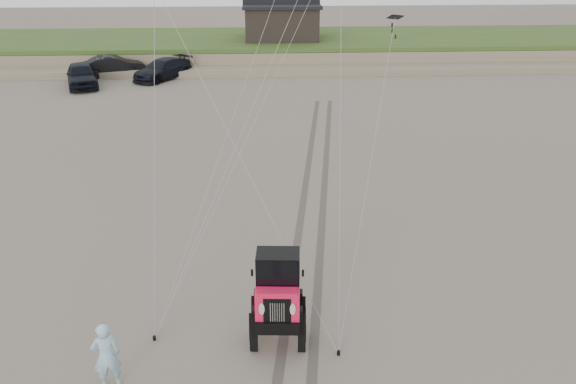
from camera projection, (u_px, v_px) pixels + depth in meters
name	position (u px, v px, depth m)	size (l,w,h in m)	color
ground	(267.00, 329.00, 14.79)	(160.00, 160.00, 0.00)	#6B6054
dune_ridge	(258.00, 48.00, 48.61)	(160.00, 14.25, 1.73)	#7A6B54
cabin	(281.00, 20.00, 47.27)	(6.40, 5.40, 3.35)	black
truck_a	(82.00, 75.00, 39.03)	(1.94, 4.83, 1.65)	black
truck_b	(114.00, 66.00, 42.06)	(1.62, 4.63, 1.53)	black
truck_c	(162.00, 69.00, 41.20)	(2.03, 5.00, 1.45)	black
jeep	(278.00, 310.00, 13.88)	(2.34, 5.41, 2.02)	#FF1B4A
man	(106.00, 356.00, 12.56)	(0.63, 0.41, 1.72)	#84BCCD
stake_main	(154.00, 338.00, 14.36)	(0.08, 0.08, 0.12)	black
stake_aux	(339.00, 353.00, 13.84)	(0.08, 0.08, 0.12)	black
tire_tracks	(313.00, 199.00, 22.17)	(5.22, 29.74, 0.01)	#4C443D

